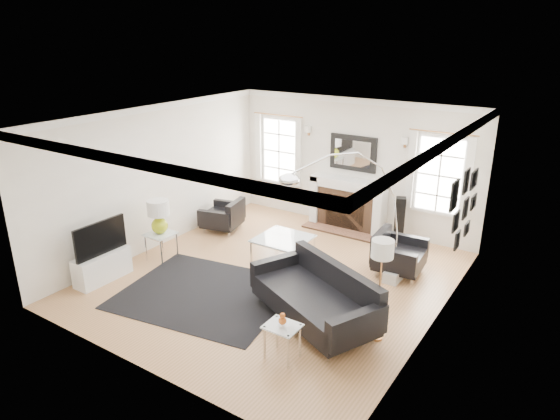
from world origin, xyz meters
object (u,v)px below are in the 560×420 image
Objects in this scene: armchair_left at (225,216)px; gourd_lamp at (159,215)px; armchair_right at (396,255)px; arc_floor_lamp at (345,213)px; fireplace at (347,205)px; sofa at (318,298)px; coffee_table at (283,239)px.

gourd_lamp is (-0.06, -1.79, 0.59)m from armchair_left.
armchair_right is 1.45m from arc_floor_lamp.
arc_floor_lamp reaches higher than gourd_lamp.
arc_floor_lamp is at bearing -65.51° from fireplace.
sofa reaches higher than armchair_left.
fireplace is 1.80× the size of coffee_table.
gourd_lamp is (-1.88, -1.30, 0.52)m from coffee_table.
armchair_right is (3.82, 0.13, 0.02)m from armchair_left.
gourd_lamp is at bearing -153.65° from armchair_right.
coffee_table is at bearing 168.02° from arc_floor_lamp.
armchair_left is 1.89m from gourd_lamp.
sofa is at bearing -80.34° from arc_floor_lamp.
fireplace is at bearing 109.68° from sofa.
fireplace is 2.68m from arc_floor_lamp.
gourd_lamp reaches higher than armchair_right.
arc_floor_lamp reaches higher than armchair_left.
armchair_left is 3.82m from armchair_right.
armchair_left is 0.42× the size of arc_floor_lamp.
coffee_table is (-1.59, 1.52, 0.01)m from sofa.
armchair_right is at bearing 56.37° from arc_floor_lamp.
gourd_lamp is at bearing -145.37° from coffee_table.
fireplace is 0.71× the size of arc_floor_lamp.
coffee_table is 0.40× the size of arc_floor_lamp.
sofa is at bearing -30.45° from armchair_left.
armchair_left reaches higher than coffee_table.
fireplace reaches higher than sofa.
sofa is 0.98× the size of arc_floor_lamp.
arc_floor_lamp reaches higher than sofa.
gourd_lamp reaches higher than fireplace.
fireplace reaches higher than armchair_right.
arc_floor_lamp is (1.07, -2.34, 0.75)m from fireplace.
armchair_right reaches higher than armchair_left.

